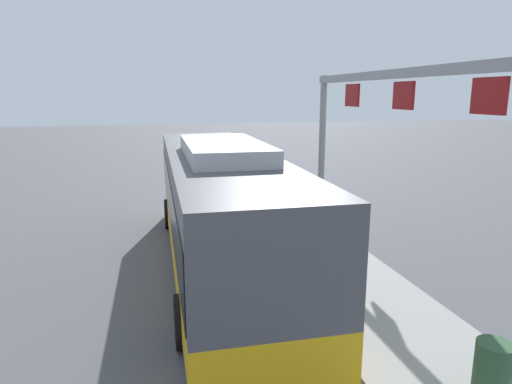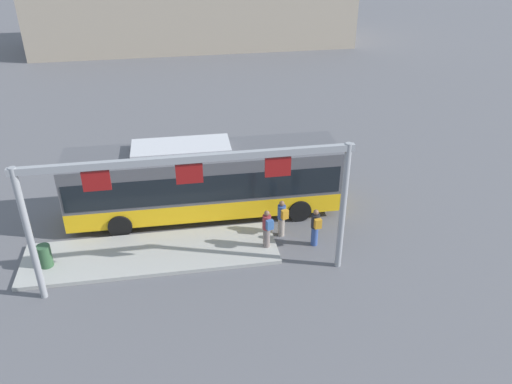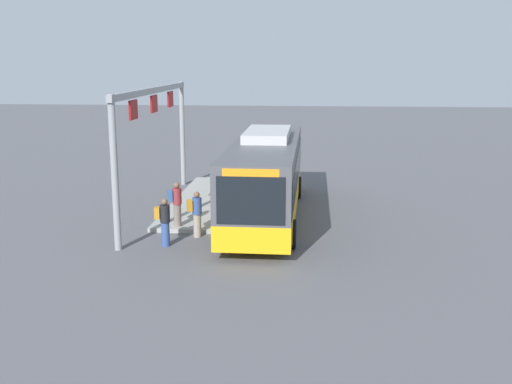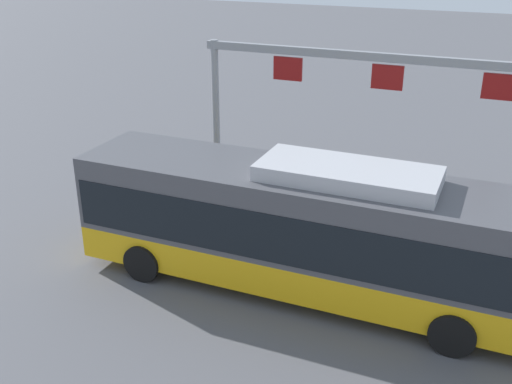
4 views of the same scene
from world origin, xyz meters
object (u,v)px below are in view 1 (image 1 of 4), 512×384
object	(u,v)px
person_waiting_mid	(274,204)
trash_bin	(492,371)
bus_main	(219,202)
person_boarding	(307,204)
person_waiting_near	(288,195)

from	to	relation	value
person_waiting_mid	trash_bin	world-z (taller)	person_waiting_mid
bus_main	person_boarding	world-z (taller)	bus_main
person_waiting_near	person_waiting_mid	world-z (taller)	same
person_waiting_near	trash_bin	size ratio (longest dim) A/B	1.86
bus_main	person_waiting_mid	distance (m)	3.89
bus_main	person_boarding	size ratio (longest dim) A/B	7.03
person_boarding	trash_bin	distance (m)	8.56
bus_main	person_boarding	xyz separation A→B (m)	(2.22, -3.18, -0.76)
person_waiting_mid	trash_bin	distance (m)	9.37
person_boarding	person_waiting_near	xyz separation A→B (m)	(1.98, 0.01, -0.16)
person_waiting_near	person_waiting_mid	xyz separation A→B (m)	(-1.19, 0.89, 0.00)
bus_main	trash_bin	size ratio (longest dim) A/B	13.04
bus_main	trash_bin	distance (m)	7.11
person_waiting_near	person_waiting_mid	size ratio (longest dim) A/B	1.00
bus_main	person_waiting_mid	size ratio (longest dim) A/B	7.03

